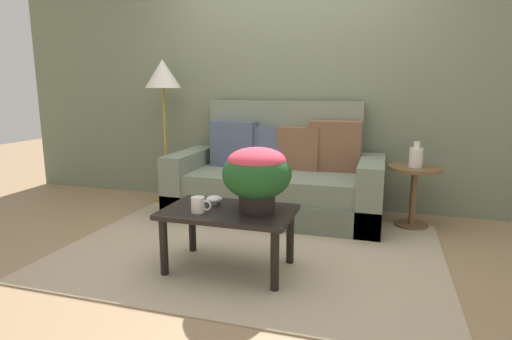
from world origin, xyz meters
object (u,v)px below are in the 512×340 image
Objects in this scene: coffee_table at (229,219)px; potted_plant at (257,173)px; coffee_mug at (199,205)px; table_vase at (416,157)px; side_table at (414,185)px; snack_bowl at (214,200)px; floor_lamp at (163,83)px; couch at (277,180)px.

coffee_table is 1.91× the size of potted_plant.
table_vase reaches higher than coffee_mug.
side_table is at bearing 46.04° from coffee_mug.
floor_lamp is at bearing 129.37° from snack_bowl.
potted_plant is 3.92× the size of snack_bowl.
table_vase is (1.37, 1.22, 0.17)m from snack_bowl.
floor_lamp is at bearing 135.45° from potted_plant.
potted_plant is 2.03× the size of table_vase.
side_table is at bearing 47.10° from coffee_table.
table_vase is (1.23, 1.31, 0.27)m from coffee_table.
floor_lamp is (-1.27, 1.46, 0.90)m from coffee_table.
coffee_table is 3.87× the size of table_vase.
couch reaches higher than potted_plant.
coffee_table is 1.59× the size of side_table.
floor_lamp is 2.12m from potted_plant.
snack_bowl is at bearing 147.49° from coffee_table.
potted_plant is (0.19, 0.03, 0.32)m from coffee_table.
floor_lamp is at bearing 176.78° from side_table.
couch is 17.13× the size of snack_bowl.
couch is 1.24m from side_table.
coffee_mug is at bearing -133.96° from side_table.
couch reaches higher than coffee_mug.
coffee_table is at bearing -89.72° from couch.
couch is 1.46m from coffee_mug.
couch is at bearing 83.85° from snack_bowl.
floor_lamp is at bearing 124.98° from coffee_mug.
coffee_mug is at bearing -134.18° from table_vase.
floor_lamp is 2.58m from table_vase.
potted_plant is 0.40m from snack_bowl.
snack_bowl is at bearing -96.15° from couch.
coffee_table is (0.01, -1.33, 0.02)m from couch.
snack_bowl is at bearing 84.27° from coffee_mug.
potted_plant is (-1.04, -1.29, 0.30)m from side_table.
side_table is at bearing 42.03° from snack_bowl.
table_vase is (-0.00, -0.01, 0.26)m from side_table.
coffee_table is 0.19m from snack_bowl.
coffee_mug is 1.19× the size of snack_bowl.
floor_lamp reaches higher than snack_bowl.
potted_plant is 3.31× the size of coffee_mug.
floor_lamp is 3.33× the size of potted_plant.
side_table reaches higher than coffee_table.
floor_lamp is at bearing 130.89° from coffee_table.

